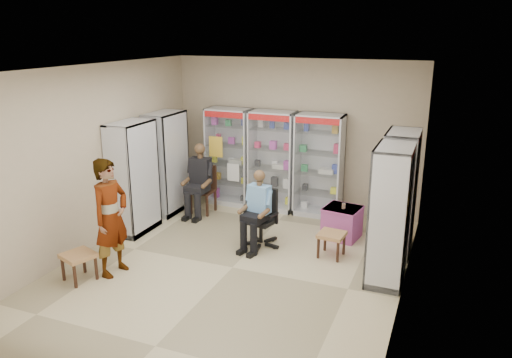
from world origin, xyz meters
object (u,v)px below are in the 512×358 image
at_px(seated_shopkeeper, 260,211).
at_px(woven_stool_b, 79,267).
at_px(cabinet_back_left, 229,157).
at_px(cabinet_left_near, 133,178).
at_px(pink_trunk, 342,223).
at_px(standing_man, 111,217).
at_px(office_chair, 261,218).
at_px(wooden_chair, 203,190).
at_px(cabinet_back_right, 319,166).
at_px(cabinet_right_near, 390,215).
at_px(cabinet_right_far, 399,193).
at_px(cabinet_back_mid, 273,161).
at_px(woven_stool_a, 331,245).
at_px(cabinet_left_far, 166,163).

bearing_deg(seated_shopkeeper, woven_stool_b, -122.86).
height_order(cabinet_back_left, woven_stool_b, cabinet_back_left).
bearing_deg(cabinet_left_near, pink_trunk, 106.99).
relative_size(seated_shopkeeper, standing_man, 0.71).
bearing_deg(office_chair, seated_shopkeeper, -78.87).
xyz_separation_m(wooden_chair, office_chair, (1.65, -1.06, 0.02)).
xyz_separation_m(cabinet_back_left, office_chair, (1.40, -1.79, -0.51)).
xyz_separation_m(cabinet_back_right, wooden_chair, (-2.15, -0.73, -0.53)).
bearing_deg(cabinet_right_near, cabinet_back_left, 57.72).
height_order(cabinet_back_right, cabinet_right_far, same).
distance_m(cabinet_back_mid, woven_stool_a, 2.55).
distance_m(cabinet_left_near, pink_trunk, 3.76).
distance_m(wooden_chair, pink_trunk, 2.86).
bearing_deg(cabinet_back_right, cabinet_back_mid, 180.00).
height_order(cabinet_right_far, woven_stool_b, cabinet_right_far).
xyz_separation_m(cabinet_back_mid, seated_shopkeeper, (0.45, -1.84, -0.37)).
height_order(seated_shopkeeper, standing_man, standing_man).
bearing_deg(cabinet_back_mid, wooden_chair, -148.69).
distance_m(cabinet_back_right, woven_stool_a, 2.07).
height_order(wooden_chair, office_chair, office_chair).
bearing_deg(cabinet_left_near, seated_shopkeeper, 94.63).
height_order(cabinet_back_left, woven_stool_a, cabinet_back_left).
xyz_separation_m(cabinet_right_far, standing_man, (-3.80, -2.40, -0.11)).
relative_size(cabinet_back_left, office_chair, 2.02).
bearing_deg(cabinet_back_left, wooden_chair, -108.90).
distance_m(office_chair, pink_trunk, 1.48).
xyz_separation_m(cabinet_back_right, woven_stool_a, (0.71, -1.77, -0.80)).
relative_size(cabinet_back_left, cabinet_left_near, 1.00).
height_order(cabinet_back_mid, seated_shopkeeper, cabinet_back_mid).
bearing_deg(cabinet_right_far, cabinet_back_right, 55.27).
distance_m(cabinet_left_far, standing_man, 2.69).
distance_m(cabinet_right_near, pink_trunk, 1.74).
height_order(cabinet_left_near, wooden_chair, cabinet_left_near).
distance_m(cabinet_back_mid, cabinet_back_right, 0.95).
xyz_separation_m(seated_shopkeeper, woven_stool_a, (1.21, 0.07, -0.43)).
bearing_deg(woven_stool_b, cabinet_left_far, 96.30).
bearing_deg(cabinet_back_left, cabinet_left_near, -114.61).
bearing_deg(cabinet_right_near, cabinet_left_far, 73.75).
height_order(cabinet_right_near, seated_shopkeeper, cabinet_right_near).
bearing_deg(woven_stool_b, cabinet_back_left, 81.29).
xyz_separation_m(cabinet_right_near, pink_trunk, (-0.93, 1.28, -0.72)).
height_order(cabinet_back_right, seated_shopkeeper, cabinet_back_right).
bearing_deg(cabinet_back_right, woven_stool_a, -68.10).
relative_size(cabinet_back_mid, cabinet_right_near, 1.00).
bearing_deg(cabinet_back_left, cabinet_back_mid, 0.00).
xyz_separation_m(cabinet_back_left, cabinet_left_near, (-0.93, -2.03, 0.00)).
height_order(cabinet_right_near, office_chair, cabinet_right_near).
height_order(cabinet_right_far, office_chair, cabinet_right_far).
bearing_deg(cabinet_right_near, standing_man, 108.88).
relative_size(cabinet_left_far, pink_trunk, 3.45).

